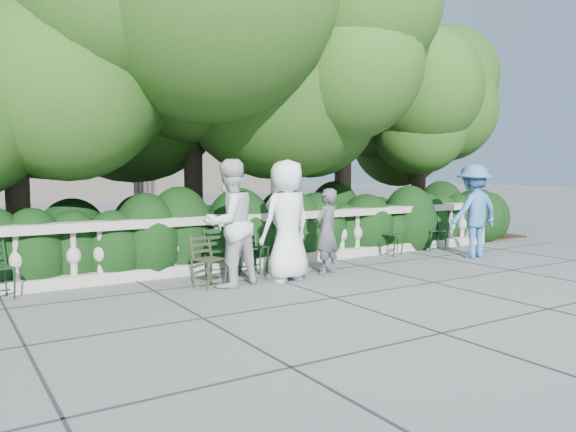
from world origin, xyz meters
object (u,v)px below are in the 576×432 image
chair_c (250,275)px  person_businessman (287,220)px  chair_a (1,302)px  chair_f (437,251)px  person_woman_grey (327,231)px  chair_b (221,278)px  chair_d (259,273)px  person_older_blue (474,211)px  chair_weathered (216,289)px  person_casual_man (229,223)px  chair_e (397,256)px

chair_c → person_businessman: bearing=-52.3°
chair_a → chair_f: size_ratio=1.00×
person_businessman → person_woman_grey: person_businessman is taller
chair_b → chair_d: 0.75m
chair_a → person_older_blue: size_ratio=0.44×
chair_d → chair_weathered: (-1.19, -0.80, 0.00)m
person_woman_grey → chair_b: bearing=-41.2°
person_businessman → person_casual_man: person_casual_man is taller
chair_d → chair_e: (3.39, 0.11, 0.00)m
chair_c → chair_b: bearing=-169.3°
chair_f → person_businessman: (-4.50, -0.90, 0.99)m
person_casual_man → person_woman_grey: bearing=164.1°
chair_d → person_casual_man: size_ratio=0.43×
chair_b → person_businessman: (0.83, -0.75, 0.99)m
chair_d → person_older_blue: person_older_blue is taller
chair_d → chair_b: bearing=172.2°
chair_weathered → person_businessman: bearing=-18.3°
person_older_blue → person_casual_man: bearing=0.7°
chair_d → person_casual_man: (-0.91, -0.70, 0.99)m
chair_weathered → chair_f: bearing=-9.8°
chair_d → person_older_blue: 4.75m
chair_f → person_casual_man: bearing=-152.6°
chair_c → chair_d: bearing=33.9°
chair_weathered → person_woman_grey: person_woman_grey is taller
chair_a → chair_f: same height
person_older_blue → chair_weathered: bearing=1.8°
chair_d → person_older_blue: (4.57, -0.85, 0.96)m
person_older_blue → person_woman_grey: bearing=-0.1°
chair_b → chair_f: size_ratio=1.00×
chair_b → person_older_blue: bearing=-1.1°
chair_b → person_woman_grey: bearing=-13.7°
chair_weathered → person_casual_man: size_ratio=0.43×
chair_e → person_businessman: (-3.31, -0.91, 0.99)m
chair_f → chair_weathered: 5.85m
chair_weathered → person_older_blue: person_older_blue is taller
chair_a → person_older_blue: 8.72m
chair_d → person_casual_man: bearing=-153.7°
chair_d → chair_c: bearing=-171.7°
chair_b → person_businessman: size_ratio=0.43×
chair_d → person_businessman: (0.08, -0.79, 0.99)m
chair_c → person_businessman: 1.26m
chair_b → chair_weathered: size_ratio=1.00×
chair_weathered → person_woman_grey: (2.15, 0.10, 0.75)m
chair_weathered → person_woman_grey: bearing=-16.1°
chair_e → person_woman_grey: bearing=179.5°
chair_weathered → person_older_blue: size_ratio=0.44×
person_older_blue → chair_f: bearing=-88.3°
person_businessman → chair_a: bearing=-23.6°
chair_e → person_woman_grey: person_woman_grey is taller
person_businessman → person_casual_man: size_ratio=1.00×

